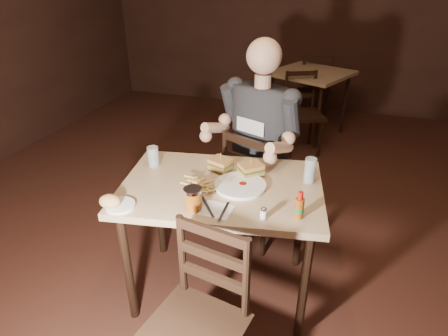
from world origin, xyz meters
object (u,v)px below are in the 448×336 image
(glass_left, at_px, (153,157))
(hot_sauce, at_px, (300,205))
(bg_chair_far, at_px, (313,87))
(dinner_plate, at_px, (240,186))
(glass_right, at_px, (310,170))
(bg_chair_near, at_px, (303,115))
(diner, at_px, (257,120))
(syrup_dispenser, at_px, (193,199))
(chair_near, at_px, (192,332))
(side_plate, at_px, (120,206))
(chair_far, at_px, (259,186))
(bg_table, at_px, (311,79))
(main_table, at_px, (221,199))

(glass_left, height_order, hot_sauce, hot_sauce)
(bg_chair_far, relative_size, dinner_plate, 3.21)
(glass_right, distance_m, hot_sauce, 0.36)
(bg_chair_near, height_order, diner, diner)
(diner, height_order, syrup_dispenser, diner)
(chair_near, relative_size, side_plate, 6.05)
(syrup_dispenser, bearing_deg, side_plate, -173.71)
(glass_right, bearing_deg, chair_far, 131.22)
(bg_table, relative_size, chair_near, 1.21)
(bg_chair_far, distance_m, hot_sauce, 3.55)
(bg_chair_far, bearing_deg, diner, 76.90)
(bg_table, bearing_deg, hot_sauce, -85.46)
(glass_right, bearing_deg, hot_sauce, -91.61)
(chair_near, xyz_separation_m, glass_left, (-0.55, 0.79, 0.39))
(chair_near, relative_size, dinner_plate, 3.20)
(bg_chair_near, height_order, syrup_dispenser, syrup_dispenser)
(main_table, distance_m, dinner_plate, 0.15)
(main_table, distance_m, diner, 0.62)
(bg_table, distance_m, dinner_plate, 2.79)
(dinner_plate, distance_m, side_plate, 0.64)
(hot_sauce, xyz_separation_m, side_plate, (-0.86, -0.18, -0.06))
(hot_sauce, bearing_deg, bg_chair_near, 95.56)
(main_table, bearing_deg, chair_near, -82.58)
(bg_table, distance_m, bg_chair_near, 0.60)
(glass_right, bearing_deg, bg_chair_far, 94.44)
(hot_sauce, bearing_deg, main_table, 158.15)
(bg_chair_far, relative_size, hot_sauce, 6.26)
(main_table, distance_m, chair_near, 0.74)
(main_table, distance_m, glass_right, 0.52)
(bg_chair_far, xyz_separation_m, dinner_plate, (-0.10, -3.33, 0.34))
(main_table, bearing_deg, side_plate, -139.10)
(syrup_dispenser, bearing_deg, chair_far, 71.09)
(glass_right, bearing_deg, chair_near, -112.75)
(bg_chair_far, distance_m, glass_left, 3.34)
(bg_table, xyz_separation_m, bg_chair_far, (-0.00, 0.55, -0.24))
(bg_chair_far, bearing_deg, syrup_dispenser, 75.48)
(glass_left, bearing_deg, syrup_dispenser, -41.98)
(chair_near, distance_m, dinner_plate, 0.78)
(glass_right, bearing_deg, dinner_plate, -153.62)
(chair_far, xyz_separation_m, hot_sauce, (0.36, -0.78, 0.40))
(main_table, bearing_deg, bg_chair_far, 86.41)
(bg_chair_near, relative_size, glass_right, 5.96)
(bg_chair_near, bearing_deg, chair_near, -116.32)
(dinner_plate, distance_m, syrup_dispenser, 0.32)
(main_table, xyz_separation_m, dinner_plate, (0.11, 0.01, 0.10))
(main_table, bearing_deg, dinner_plate, 3.34)
(glass_left, relative_size, syrup_dispenser, 1.06)
(bg_chair_far, distance_m, dinner_plate, 3.35)
(chair_far, relative_size, bg_chair_near, 1.03)
(bg_table, height_order, chair_far, chair_far)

